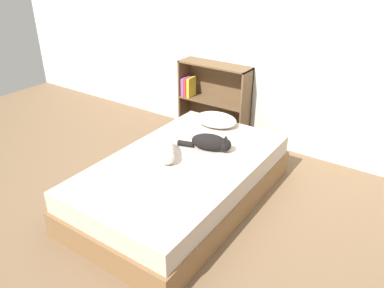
% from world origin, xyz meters
% --- Properties ---
extents(ground_plane, '(8.00, 8.00, 0.00)m').
position_xyz_m(ground_plane, '(0.00, 0.00, 0.00)').
color(ground_plane, brown).
extents(wall_back, '(8.00, 0.06, 2.50)m').
position_xyz_m(wall_back, '(0.00, 1.50, 1.25)').
color(wall_back, silver).
rests_on(wall_back, ground_plane).
extents(bed, '(1.22, 2.05, 0.42)m').
position_xyz_m(bed, '(0.00, 0.00, 0.21)').
color(bed, brown).
rests_on(bed, ground_plane).
extents(pillow, '(0.45, 0.34, 0.12)m').
position_xyz_m(pillow, '(-0.15, 0.82, 0.48)').
color(pillow, white).
rests_on(pillow, bed).
extents(cat_light, '(0.47, 0.45, 0.16)m').
position_xyz_m(cat_light, '(-0.17, -0.02, 0.49)').
color(cat_light, beige).
rests_on(cat_light, bed).
extents(cat_dark, '(0.50, 0.24, 0.16)m').
position_xyz_m(cat_dark, '(0.10, 0.31, 0.49)').
color(cat_dark, black).
rests_on(cat_dark, bed).
extents(bookshelf, '(0.88, 0.26, 0.90)m').
position_xyz_m(bookshelf, '(-0.52, 1.38, 0.46)').
color(bookshelf, brown).
rests_on(bookshelf, ground_plane).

